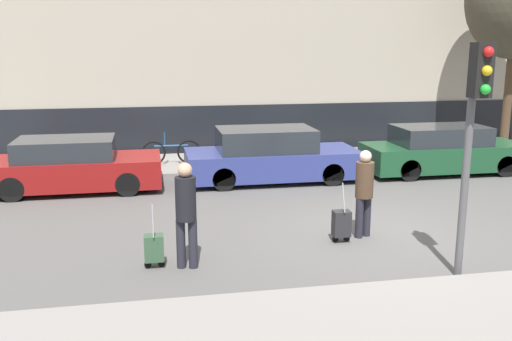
{
  "coord_description": "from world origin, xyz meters",
  "views": [
    {
      "loc": [
        -4.29,
        -10.08,
        3.64
      ],
      "look_at": [
        -2.03,
        1.8,
        0.95
      ],
      "focal_mm": 40.0,
      "sensor_mm": 36.0,
      "label": 1
    }
  ],
  "objects_px": {
    "pedestrian_right": "(364,188)",
    "trolley_right": "(341,224)",
    "trolley_left": "(154,248)",
    "traffic_light": "(475,114)",
    "parked_car_0": "(72,166)",
    "pedestrian_left": "(186,209)",
    "parked_car_1": "(270,156)",
    "parked_car_2": "(443,151)",
    "parked_bicycle": "(171,152)"
  },
  "relations": [
    {
      "from": "pedestrian_left",
      "to": "pedestrian_right",
      "type": "height_order",
      "value": "pedestrian_left"
    },
    {
      "from": "trolley_left",
      "to": "traffic_light",
      "type": "bearing_deg",
      "value": -15.92
    },
    {
      "from": "parked_car_1",
      "to": "trolley_left",
      "type": "height_order",
      "value": "parked_car_1"
    },
    {
      "from": "trolley_left",
      "to": "parked_bicycle",
      "type": "bearing_deg",
      "value": 85.34
    },
    {
      "from": "parked_car_0",
      "to": "parked_bicycle",
      "type": "xyz_separation_m",
      "value": [
        2.58,
        2.26,
        -0.14
      ]
    },
    {
      "from": "traffic_light",
      "to": "parked_bicycle",
      "type": "height_order",
      "value": "traffic_light"
    },
    {
      "from": "parked_car_2",
      "to": "parked_bicycle",
      "type": "bearing_deg",
      "value": 164.42
    },
    {
      "from": "parked_car_0",
      "to": "parked_car_1",
      "type": "relative_size",
      "value": 0.93
    },
    {
      "from": "parked_car_0",
      "to": "trolley_left",
      "type": "relative_size",
      "value": 3.92
    },
    {
      "from": "pedestrian_left",
      "to": "pedestrian_right",
      "type": "bearing_deg",
      "value": 27.4
    },
    {
      "from": "parked_car_2",
      "to": "parked_car_1",
      "type": "bearing_deg",
      "value": -179.72
    },
    {
      "from": "trolley_right",
      "to": "pedestrian_left",
      "type": "bearing_deg",
      "value": -166.11
    },
    {
      "from": "trolley_left",
      "to": "trolley_right",
      "type": "distance_m",
      "value": 3.52
    },
    {
      "from": "parked_car_0",
      "to": "parked_car_1",
      "type": "height_order",
      "value": "parked_car_1"
    },
    {
      "from": "trolley_left",
      "to": "parked_bicycle",
      "type": "relative_size",
      "value": 0.62
    },
    {
      "from": "pedestrian_left",
      "to": "traffic_light",
      "type": "bearing_deg",
      "value": -4.26
    },
    {
      "from": "pedestrian_right",
      "to": "traffic_light",
      "type": "distance_m",
      "value": 2.86
    },
    {
      "from": "trolley_right",
      "to": "parked_bicycle",
      "type": "distance_m",
      "value": 7.75
    },
    {
      "from": "parked_car_2",
      "to": "parked_bicycle",
      "type": "distance_m",
      "value": 7.94
    },
    {
      "from": "parked_car_2",
      "to": "trolley_right",
      "type": "xyz_separation_m",
      "value": [
        -4.82,
        -5.08,
        -0.28
      ]
    },
    {
      "from": "pedestrian_left",
      "to": "trolley_right",
      "type": "xyz_separation_m",
      "value": [
        2.93,
        0.72,
        -0.66
      ]
    },
    {
      "from": "parked_car_0",
      "to": "trolley_left",
      "type": "distance_m",
      "value": 5.89
    },
    {
      "from": "traffic_light",
      "to": "parked_car_0",
      "type": "bearing_deg",
      "value": 134.17
    },
    {
      "from": "parked_car_0",
      "to": "parked_car_2",
      "type": "distance_m",
      "value": 10.23
    },
    {
      "from": "parked_car_1",
      "to": "trolley_left",
      "type": "xyz_separation_m",
      "value": [
        -3.2,
        -5.66,
        -0.33
      ]
    },
    {
      "from": "pedestrian_left",
      "to": "trolley_left",
      "type": "height_order",
      "value": "pedestrian_left"
    },
    {
      "from": "parked_car_0",
      "to": "pedestrian_right",
      "type": "height_order",
      "value": "pedestrian_right"
    },
    {
      "from": "parked_bicycle",
      "to": "parked_car_1",
      "type": "bearing_deg",
      "value": -40.12
    },
    {
      "from": "pedestrian_right",
      "to": "trolley_right",
      "type": "height_order",
      "value": "pedestrian_right"
    },
    {
      "from": "parked_car_1",
      "to": "traffic_light",
      "type": "distance_m",
      "value": 7.47
    },
    {
      "from": "parked_car_1",
      "to": "trolley_right",
      "type": "relative_size",
      "value": 4.04
    },
    {
      "from": "parked_bicycle",
      "to": "parked_car_2",
      "type": "bearing_deg",
      "value": -15.58
    },
    {
      "from": "parked_car_0",
      "to": "pedestrian_left",
      "type": "bearing_deg",
      "value": -66.42
    },
    {
      "from": "traffic_light",
      "to": "pedestrian_right",
      "type": "bearing_deg",
      "value": 110.44
    },
    {
      "from": "trolley_left",
      "to": "traffic_light",
      "type": "xyz_separation_m",
      "value": [
        4.79,
        -1.37,
        2.28
      ]
    },
    {
      "from": "pedestrian_left",
      "to": "trolley_left",
      "type": "xyz_separation_m",
      "value": [
        -0.54,
        0.12,
        -0.68
      ]
    },
    {
      "from": "traffic_light",
      "to": "parked_bicycle",
      "type": "bearing_deg",
      "value": 114.32
    },
    {
      "from": "parked_car_1",
      "to": "traffic_light",
      "type": "bearing_deg",
      "value": -77.24
    },
    {
      "from": "parked_car_0",
      "to": "parked_car_1",
      "type": "distance_m",
      "value": 5.14
    },
    {
      "from": "trolley_right",
      "to": "parked_bicycle",
      "type": "height_order",
      "value": "trolley_right"
    },
    {
      "from": "parked_car_0",
      "to": "trolley_right",
      "type": "distance_m",
      "value": 7.33
    },
    {
      "from": "pedestrian_left",
      "to": "parked_car_2",
      "type": "bearing_deg",
      "value": 48.98
    },
    {
      "from": "parked_car_1",
      "to": "pedestrian_left",
      "type": "bearing_deg",
      "value": -114.71
    },
    {
      "from": "pedestrian_right",
      "to": "trolley_right",
      "type": "relative_size",
      "value": 1.48
    },
    {
      "from": "pedestrian_left",
      "to": "trolley_left",
      "type": "relative_size",
      "value": 1.62
    },
    {
      "from": "trolley_left",
      "to": "parked_car_1",
      "type": "bearing_deg",
      "value": 60.56
    },
    {
      "from": "pedestrian_left",
      "to": "traffic_light",
      "type": "relative_size",
      "value": 0.49
    },
    {
      "from": "parked_car_0",
      "to": "parked_car_2",
      "type": "relative_size",
      "value": 0.93
    },
    {
      "from": "parked_car_1",
      "to": "pedestrian_left",
      "type": "xyz_separation_m",
      "value": [
        -2.66,
        -5.78,
        0.35
      ]
    },
    {
      "from": "pedestrian_left",
      "to": "pedestrian_right",
      "type": "relative_size",
      "value": 1.05
    }
  ]
}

